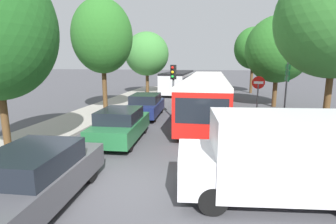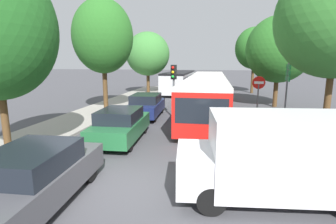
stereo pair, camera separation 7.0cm
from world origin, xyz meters
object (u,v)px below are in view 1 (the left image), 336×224
Objects in this scene: city_bus_rear at (178,80)px; tree_right_far at (253,49)px; traffic_light at (173,79)px; tree_left_mid at (103,38)px; articulated_bus at (206,91)px; queued_car_green at (121,125)px; direction_sign_post at (287,79)px; white_van at (283,155)px; no_entry_sign at (258,93)px; queued_car_graphite at (35,177)px; tree_left_far at (147,55)px; queued_car_navy at (146,105)px; tree_right_mid at (278,51)px.

tree_right_far is at bearing -84.87° from city_bus_rear.
tree_right_far reaches higher than city_bus_rear.
tree_left_mid is (-4.98, 0.95, 2.66)m from traffic_light.
traffic_light is (-1.98, -3.03, 1.03)m from articulated_bus.
articulated_bus is at bearing 16.67° from tree_left_mid.
articulated_bus is 5.04× the size of traffic_light.
tree_right_far reaches higher than queued_car_green.
white_van is at bearing 81.19° from direction_sign_post.
no_entry_sign is 16.61m from tree_right_far.
queued_car_green is 1.23× the size of direction_sign_post.
tree_right_far is at bearing -21.00° from queued_car_graphite.
tree_left_mid is at bearing 25.30° from queued_car_green.
tree_left_mid is at bearing -90.60° from tree_left_far.
traffic_light reaches higher than city_bus_rear.
queued_car_green is 7.77m from no_entry_sign.
queued_car_navy is at bearing -63.31° from white_van.
white_van is at bearing -66.38° from tree_left_far.
tree_left_mid is (-3.42, 6.25, 4.39)m from queued_car_green.
tree_right_mid is (9.04, -8.57, 3.01)m from city_bus_rear.
articulated_bus is 3.30× the size of white_van.
queued_car_graphite is at bearing -107.60° from tree_right_far.
traffic_light is 0.44× the size of tree_left_mid.
queued_car_graphite is 11.81m from no_entry_sign.
queued_car_navy is 0.66× the size of tree_left_far.
queued_car_navy is at bearing -16.35° from tree_left_mid.
queued_car_navy is at bearing -100.58° from no_entry_sign.
white_van is 0.67× the size of tree_left_mid.
no_entry_sign is (6.73, -15.56, 0.50)m from city_bus_rear.
tree_left_far is at bearing 153.18° from tree_right_mid.
no_entry_sign is at bearing -95.49° from tree_right_far.
articulated_bus is 13.27m from tree_right_far.
no_entry_sign is at bearing -53.16° from tree_left_far.
traffic_light is at bearing -34.10° from articulated_bus.
direction_sign_post is at bearing -110.31° from white_van.
no_entry_sign is (6.53, 4.06, 1.12)m from queued_car_green.
queued_car_graphite is 1.26× the size of direction_sign_post.
no_entry_sign reaches higher than white_van.
white_van is 0.73× the size of tree_right_mid.
queued_car_green is 22.26m from tree_right_far.
tree_right_mid is (2.81, 15.21, 3.15)m from white_van.
traffic_light is at bearing -12.22° from queued_car_graphite.
city_bus_rear is at bearing -3.27° from queued_car_graphite.
tree_right_mid reaches higher than white_van.
tree_right_far is (6.53, 15.01, 2.41)m from traffic_light.
tree_left_mid reaches higher than tree_right_mid.
direction_sign_post is at bearing 127.82° from no_entry_sign.
queued_car_graphite is at bearing -34.53° from no_entry_sign.
tree_left_far reaches higher than queued_car_graphite.
city_bus_rear is 3.93× the size of no_entry_sign.
direction_sign_post reaches higher than white_van.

